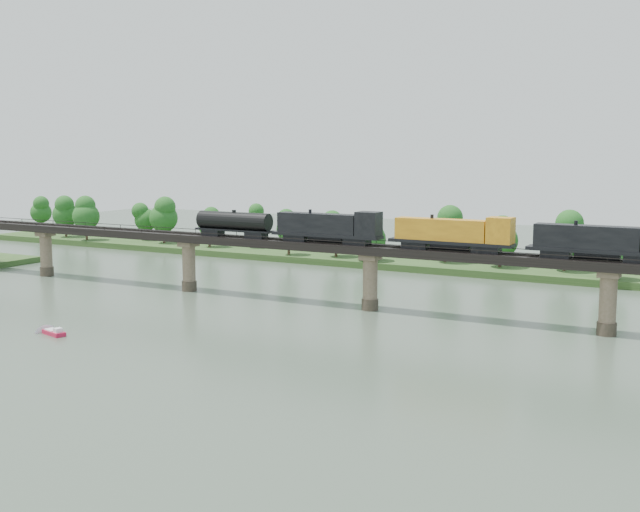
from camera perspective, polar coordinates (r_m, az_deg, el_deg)
The scene contains 7 objects.
ground at distance 116.65m, azimuth -2.73°, elevation -6.45°, with size 400.00×400.00×0.00m, color #384738.
far_bank at distance 192.85m, azimuth 10.53°, elevation -0.68°, with size 300.00×24.00×1.60m, color #28451B.
bridge at distance 141.47m, azimuth 3.59°, elevation -1.68°, with size 236.00×30.00×11.50m.
bridge_superstructure at distance 140.58m, azimuth 3.61°, elevation 0.86°, with size 220.00×4.90×0.75m.
far_treeline at distance 190.37m, azimuth 7.82°, elevation 1.70°, with size 289.06×17.54×13.60m.
freight_train at distance 137.49m, azimuth 6.28°, elevation 1.74°, with size 85.99×3.35×5.92m.
motorboat at distance 129.94m, azimuth -18.38°, elevation -5.17°, with size 4.86×2.82×1.28m.
Camera 1 is at (59.03, -96.49, 28.51)m, focal length 45.00 mm.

